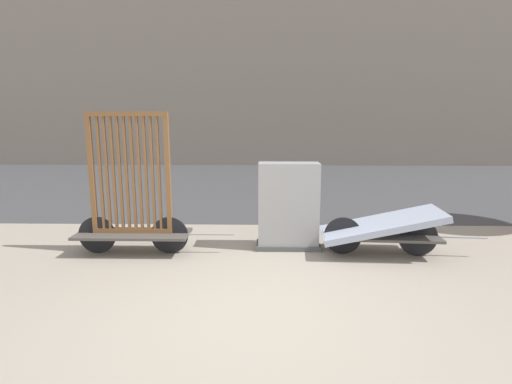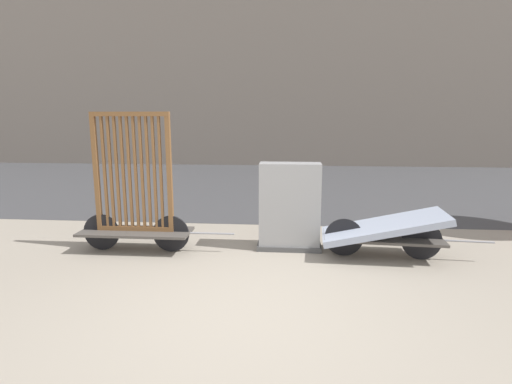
% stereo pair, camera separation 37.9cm
% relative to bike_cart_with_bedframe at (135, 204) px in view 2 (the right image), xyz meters
% --- Properties ---
extents(ground_plane, '(60.00, 60.00, 0.00)m').
position_rel_bike_cart_with_bedframe_xyz_m(ground_plane, '(1.90, -1.93, -0.76)').
color(ground_plane, gray).
extents(road_strip, '(56.00, 9.95, 0.01)m').
position_rel_bike_cart_with_bedframe_xyz_m(road_strip, '(1.90, 6.68, -0.75)').
color(road_strip, '#424244').
rests_on(road_strip, ground_plane).
extents(building_facade, '(48.00, 4.00, 14.25)m').
position_rel_bike_cart_with_bedframe_xyz_m(building_facade, '(1.90, 13.66, 6.37)').
color(building_facade, slate).
rests_on(building_facade, ground_plane).
extents(bike_cart_with_bedframe, '(2.44, 0.63, 2.18)m').
position_rel_bike_cart_with_bedframe_xyz_m(bike_cart_with_bedframe, '(0.00, 0.00, 0.00)').
color(bike_cart_with_bedframe, '#4C4742').
rests_on(bike_cart_with_bedframe, ground_plane).
extents(bike_cart_with_mattress, '(2.49, 0.98, 0.73)m').
position_rel_bike_cart_with_bedframe_xyz_m(bike_cart_with_mattress, '(3.82, -0.00, -0.33)').
color(bike_cart_with_mattress, '#4C4742').
rests_on(bike_cart_with_mattress, ground_plane).
extents(utility_cabinet, '(1.02, 0.44, 1.39)m').
position_rel_bike_cart_with_bedframe_xyz_m(utility_cabinet, '(2.42, 0.30, -0.10)').
color(utility_cabinet, '#4C4C4C').
rests_on(utility_cabinet, ground_plane).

